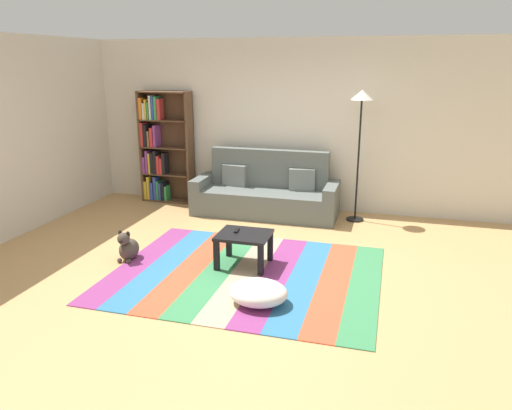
# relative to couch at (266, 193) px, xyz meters

# --- Properties ---
(ground_plane) EXTENTS (14.00, 14.00, 0.00)m
(ground_plane) POSITION_rel_couch_xyz_m (0.29, -2.02, -0.34)
(ground_plane) COLOR tan
(back_wall) EXTENTS (6.80, 0.10, 2.70)m
(back_wall) POSITION_rel_couch_xyz_m (0.29, 0.53, 1.01)
(back_wall) COLOR silver
(back_wall) RESTS_ON ground_plane
(left_wall) EXTENTS (0.10, 5.50, 2.70)m
(left_wall) POSITION_rel_couch_xyz_m (-3.11, -1.27, 1.01)
(left_wall) COLOR beige
(left_wall) RESTS_ON ground_plane
(rug) EXTENTS (2.99, 2.44, 0.01)m
(rug) POSITION_rel_couch_xyz_m (0.36, -2.31, -0.33)
(rug) COLOR #843370
(rug) RESTS_ON ground_plane
(couch) EXTENTS (2.26, 0.80, 1.00)m
(couch) POSITION_rel_couch_xyz_m (0.00, 0.00, 0.00)
(couch) COLOR #59605B
(couch) RESTS_ON ground_plane
(bookshelf) EXTENTS (0.90, 0.28, 1.87)m
(bookshelf) POSITION_rel_couch_xyz_m (-1.94, 0.28, 0.55)
(bookshelf) COLOR brown
(bookshelf) RESTS_ON ground_plane
(coffee_table) EXTENTS (0.61, 0.52, 0.40)m
(coffee_table) POSITION_rel_couch_xyz_m (0.27, -2.09, -0.01)
(coffee_table) COLOR black
(coffee_table) RESTS_ON rug
(pouf) EXTENTS (0.59, 0.50, 0.24)m
(pouf) POSITION_rel_couch_xyz_m (0.69, -2.98, -0.21)
(pouf) COLOR white
(pouf) RESTS_ON rug
(dog) EXTENTS (0.22, 0.35, 0.40)m
(dog) POSITION_rel_couch_xyz_m (-1.14, -2.30, -0.18)
(dog) COLOR #473D33
(dog) RESTS_ON ground_plane
(standing_lamp) EXTENTS (0.32, 0.32, 1.95)m
(standing_lamp) POSITION_rel_couch_xyz_m (1.40, 0.05, 1.29)
(standing_lamp) COLOR black
(standing_lamp) RESTS_ON ground_plane
(tv_remote) EXTENTS (0.07, 0.15, 0.02)m
(tv_remote) POSITION_rel_couch_xyz_m (0.17, -2.03, 0.08)
(tv_remote) COLOR black
(tv_remote) RESTS_ON coffee_table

